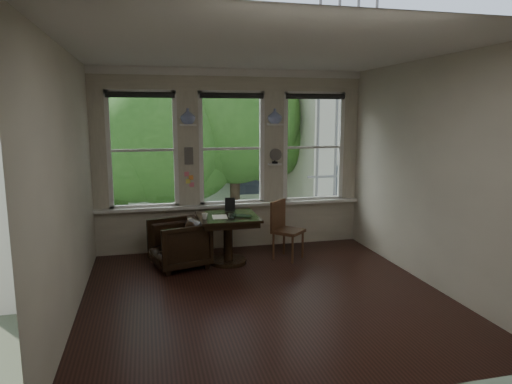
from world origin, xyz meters
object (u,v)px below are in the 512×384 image
object	(u,v)px
table	(228,240)
armchair_left	(179,244)
laptop	(241,217)
side_chair_right	(288,231)
mug	(205,216)

from	to	relation	value
table	armchair_left	bearing A→B (deg)	-179.46
laptop	side_chair_right	bearing A→B (deg)	37.68
side_chair_right	laptop	distance (m)	0.87
side_chair_right	mug	xyz separation A→B (m)	(-1.33, -0.14, 0.33)
laptop	mug	bearing A→B (deg)	-156.24
mug	laptop	bearing A→B (deg)	-2.23
table	mug	bearing A→B (deg)	-158.03
laptop	table	bearing A→B (deg)	160.02
side_chair_right	mug	distance (m)	1.38
laptop	mug	world-z (taller)	mug
laptop	armchair_left	bearing A→B (deg)	-164.16
side_chair_right	laptop	size ratio (longest dim) A/B	2.99
armchair_left	laptop	size ratio (longest dim) A/B	2.57
side_chair_right	laptop	bearing A→B (deg)	147.94
armchair_left	laptop	world-z (taller)	laptop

